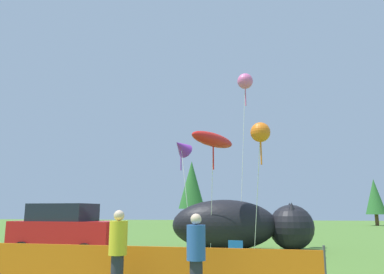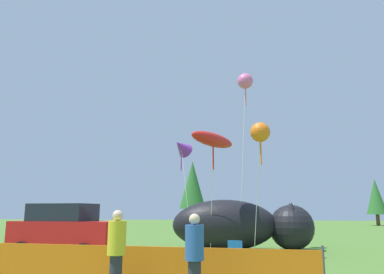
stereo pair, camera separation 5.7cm
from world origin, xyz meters
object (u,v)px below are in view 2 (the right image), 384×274
(spectator_in_red_shirt, at_px, (194,254))
(folding_chair, at_px, (236,252))
(kite_red_lizard, at_px, (213,140))
(parked_car, at_px, (66,231))
(kite_pink_octopus, at_px, (245,82))
(spectator_in_green_shirt, at_px, (117,249))
(kite_purple_delta, at_px, (181,147))
(kite_orange_flower, at_px, (260,133))
(inflatable_cat, at_px, (240,227))

(spectator_in_red_shirt, bearing_deg, folding_chair, 83.07)
(kite_red_lizard, bearing_deg, parked_car, -159.67)
(parked_car, xyz_separation_m, kite_pink_octopus, (6.98, 4.42, 7.20))
(kite_pink_octopus, bearing_deg, spectator_in_green_shirt, -104.30)
(spectator_in_red_shirt, relative_size, kite_purple_delta, 0.30)
(folding_chair, bearing_deg, kite_orange_flower, -7.39)
(parked_car, relative_size, spectator_in_red_shirt, 2.54)
(inflatable_cat, xyz_separation_m, kite_purple_delta, (-3.19, 2.13, 4.15))
(inflatable_cat, distance_m, kite_purple_delta, 5.65)
(spectator_in_green_shirt, relative_size, kite_orange_flower, 0.34)
(folding_chair, distance_m, kite_purple_delta, 9.42)
(parked_car, height_order, inflatable_cat, inflatable_cat)
(parked_car, height_order, kite_purple_delta, kite_purple_delta)
(parked_car, relative_size, kite_orange_flower, 0.84)
(kite_purple_delta, distance_m, kite_pink_octopus, 4.93)
(spectator_in_green_shirt, bearing_deg, kite_orange_flower, 64.83)
(inflatable_cat, xyz_separation_m, kite_red_lizard, (-1.02, -1.74, 3.75))
(spectator_in_red_shirt, bearing_deg, parked_car, 133.84)
(kite_red_lizard, bearing_deg, folding_chair, -73.18)
(parked_car, relative_size, inflatable_cat, 0.66)
(folding_chair, relative_size, kite_orange_flower, 0.16)
(kite_purple_delta, xyz_separation_m, kite_pink_octopus, (3.60, -1.52, 3.01))
(kite_pink_octopus, bearing_deg, folding_chair, -93.18)
(kite_pink_octopus, relative_size, kite_red_lizard, 1.68)
(parked_car, relative_size, kite_purple_delta, 0.76)
(folding_chair, distance_m, spectator_in_red_shirt, 4.83)
(inflatable_cat, height_order, kite_orange_flower, kite_orange_flower)
(spectator_in_red_shirt, bearing_deg, spectator_in_green_shirt, 169.30)
(inflatable_cat, bearing_deg, folding_chair, -100.00)
(spectator_in_green_shirt, bearing_deg, parked_car, 125.84)
(folding_chair, bearing_deg, kite_pink_octopus, 9.96)
(parked_car, xyz_separation_m, kite_orange_flower, (7.57, 0.91, 3.82))
(parked_car, bearing_deg, kite_orange_flower, 12.82)
(inflatable_cat, bearing_deg, parked_car, -160.76)
(kite_pink_octopus, distance_m, kite_red_lizard, 4.38)
(parked_car, distance_m, spectator_in_red_shirt, 8.76)
(inflatable_cat, xyz_separation_m, kite_pink_octopus, (0.40, 0.62, 7.16))
(folding_chair, bearing_deg, kite_red_lizard, 29.96)
(folding_chair, xyz_separation_m, kite_orange_flower, (0.92, 2.46, 4.33))
(kite_purple_delta, distance_m, kite_orange_flower, 6.55)
(kite_pink_octopus, bearing_deg, inflatable_cat, -123.25)
(inflatable_cat, relative_size, kite_orange_flower, 1.26)
(folding_chair, height_order, spectator_in_red_shirt, spectator_in_red_shirt)
(parked_car, distance_m, folding_chair, 6.85)
(kite_pink_octopus, bearing_deg, parked_car, -147.68)
(spectator_in_green_shirt, height_order, kite_orange_flower, kite_orange_flower)
(spectator_in_green_shirt, xyz_separation_m, kite_red_lizard, (1.23, 8.05, 3.82))
(folding_chair, relative_size, spectator_in_green_shirt, 0.48)
(parked_car, height_order, kite_orange_flower, kite_orange_flower)
(kite_purple_delta, relative_size, kite_orange_flower, 1.11)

